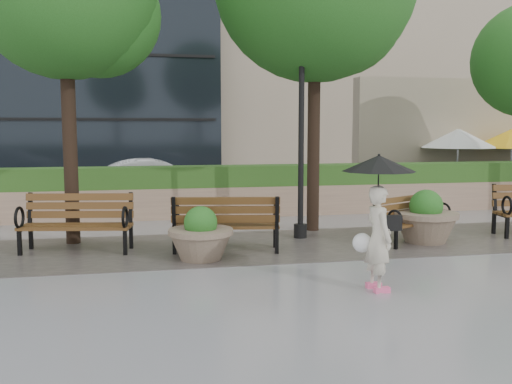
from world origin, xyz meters
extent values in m
plane|color=gray|center=(0.00, 0.00, 0.00)|extent=(100.00, 100.00, 0.00)
cube|color=#383330|center=(0.00, 3.00, 0.01)|extent=(28.00, 3.20, 0.01)
cube|color=tan|center=(0.00, 7.00, 0.40)|extent=(24.00, 0.80, 0.80)
cube|color=#2B531B|center=(0.00, 7.00, 1.08)|extent=(24.00, 0.75, 0.55)
cube|color=tan|center=(9.50, 10.00, 2.00)|extent=(10.00, 0.60, 4.00)
cube|color=black|center=(0.00, 11.00, 0.00)|extent=(40.00, 7.00, 0.00)
cube|color=#553618|center=(-3.76, 3.10, 0.50)|extent=(2.13, 0.97, 0.06)
cube|color=#553618|center=(-3.70, 3.41, 0.85)|extent=(2.04, 0.50, 0.48)
cube|color=black|center=(-3.75, 3.13, 0.26)|extent=(2.15, 1.08, 0.52)
torus|color=black|center=(-4.75, 3.07, 0.71)|extent=(0.13, 0.42, 0.42)
torus|color=black|center=(-2.84, 2.72, 0.71)|extent=(0.13, 0.42, 0.42)
cube|color=#553618|center=(-0.96, 2.70, 0.49)|extent=(2.09, 0.95, 0.06)
cube|color=#553618|center=(-1.01, 2.39, 0.84)|extent=(2.01, 0.48, 0.47)
cube|color=black|center=(-0.96, 2.67, 0.26)|extent=(2.11, 1.06, 0.52)
torus|color=black|center=(0.01, 2.73, 0.70)|extent=(0.13, 0.42, 0.41)
torus|color=black|center=(-1.86, 3.06, 0.70)|extent=(0.13, 0.42, 0.41)
cube|color=#553618|center=(2.91, 2.71, 0.43)|extent=(1.80, 1.28, 0.05)
cube|color=#553618|center=(2.78, 2.95, 0.73)|extent=(1.61, 0.92, 0.41)
cube|color=black|center=(2.90, 2.73, 0.22)|extent=(1.84, 1.37, 0.45)
torus|color=black|center=(2.26, 2.17, 0.60)|extent=(0.21, 0.34, 0.36)
torus|color=black|center=(3.72, 2.94, 0.60)|extent=(0.21, 0.34, 0.36)
torus|color=black|center=(5.05, 2.69, 0.71)|extent=(0.11, 0.43, 0.43)
cylinder|color=#7F6B56|center=(-1.51, 2.05, 0.51)|extent=(1.16, 1.16, 0.09)
sphere|color=#1D4C15|center=(-1.51, 2.05, 0.67)|extent=(0.60, 0.60, 0.60)
cylinder|color=#7F6B56|center=(3.18, 2.67, 0.58)|extent=(1.31, 1.31, 0.11)
sphere|color=#1D4C15|center=(3.18, 2.67, 0.76)|extent=(0.68, 0.68, 0.68)
cylinder|color=black|center=(0.79, 3.64, 1.87)|extent=(0.12, 0.12, 3.75)
cylinder|color=black|center=(0.79, 3.64, 0.15)|extent=(0.28, 0.28, 0.30)
sphere|color=black|center=(0.79, 3.64, 3.80)|extent=(0.24, 0.24, 0.24)
cylinder|color=black|center=(-3.91, 4.02, 2.38)|extent=(0.28, 0.28, 4.77)
sphere|color=#1D4C15|center=(-3.31, 4.32, 4.63)|extent=(2.54, 2.54, 2.54)
cylinder|color=black|center=(1.32, 4.47, 2.62)|extent=(0.28, 0.28, 5.23)
sphere|color=#1D4C15|center=(1.92, 4.77, 5.08)|extent=(3.16, 3.16, 3.16)
cylinder|color=black|center=(7.70, 9.08, 0.05)|extent=(0.40, 0.40, 0.10)
cylinder|color=#99999E|center=(7.70, 9.08, 1.10)|extent=(0.06, 0.06, 2.20)
cone|color=white|center=(7.70, 9.08, 2.00)|extent=(2.50, 2.50, 0.60)
cylinder|color=black|center=(9.47, 8.76, 0.05)|extent=(0.40, 0.40, 0.10)
cylinder|color=#99999E|center=(9.47, 8.76, 1.10)|extent=(0.06, 0.06, 2.20)
cone|color=yellow|center=(9.47, 8.76, 2.00)|extent=(2.50, 2.50, 0.60)
imported|color=white|center=(-2.05, 10.29, 0.68)|extent=(4.26, 1.77, 1.37)
imported|color=beige|center=(0.80, -0.38, 0.82)|extent=(0.45, 0.62, 1.64)
cube|color=#F2598C|center=(0.79, -0.26, 0.04)|extent=(0.12, 0.23, 0.08)
cube|color=#F2598C|center=(0.81, -0.52, 0.04)|extent=(0.12, 0.23, 0.08)
cube|color=black|center=(1.02, -0.31, 0.97)|extent=(0.12, 0.31, 0.23)
sphere|color=white|center=(0.64, -0.17, 0.67)|extent=(0.29, 0.29, 0.29)
cylinder|color=black|center=(0.80, -0.33, 1.43)|extent=(0.02, 0.02, 0.87)
cone|color=black|center=(0.80, -0.33, 1.84)|extent=(1.06, 1.06, 0.23)
camera|label=1|loc=(-2.56, -7.95, 2.36)|focal=40.00mm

